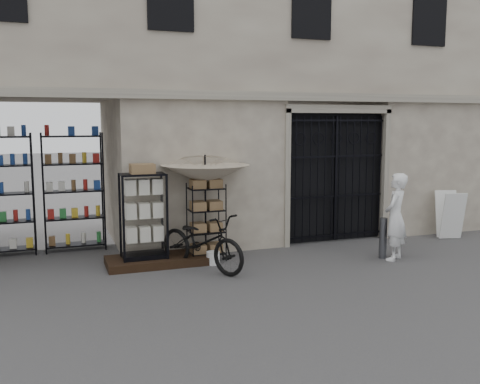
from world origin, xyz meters
name	(u,v)px	position (x,y,z in m)	size (l,w,h in m)	color
ground	(308,274)	(0.00, 0.00, 0.00)	(80.00, 80.00, 0.00)	#27272A
main_building	(235,47)	(0.00, 4.00, 4.50)	(14.00, 4.00, 9.00)	#B2A993
shop_recess	(40,184)	(-4.50, 2.80, 1.50)	(3.00, 1.70, 3.00)	black
shop_shelving	(39,193)	(-4.55, 3.30, 1.25)	(2.70, 0.50, 2.50)	black
iron_gate	(332,176)	(1.75, 2.28, 1.50)	(2.50, 0.21, 3.00)	black
step_platform	(159,260)	(-2.40, 1.55, 0.07)	(2.00, 0.90, 0.15)	black
display_cabinet	(144,220)	(-2.68, 1.55, 0.88)	(0.93, 0.76, 1.75)	black
wire_rack	(206,223)	(-1.45, 1.56, 0.75)	(0.78, 0.66, 1.52)	black
market_umbrella	(205,169)	(-1.43, 1.67, 1.80)	(1.98, 2.00, 2.50)	black
white_bucket	(213,258)	(-1.43, 1.19, 0.12)	(0.26, 0.26, 0.25)	silver
bicycle	(202,269)	(-1.72, 0.92, 0.00)	(0.71, 1.06, 2.02)	black
steel_bollard	(383,238)	(1.91, 0.48, 0.41)	(0.15, 0.15, 0.82)	#48494E
shopkeeper	(394,260)	(2.06, 0.30, 0.00)	(0.63, 1.73, 0.41)	white
easel_sign	(450,215)	(4.44, 1.48, 0.56)	(0.66, 0.71, 1.09)	silver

